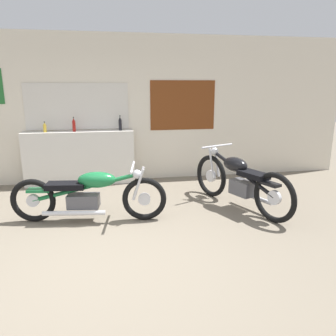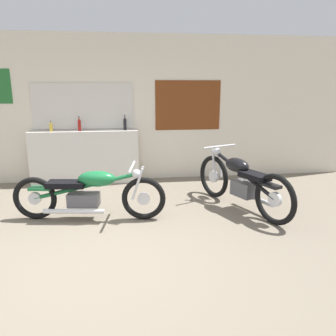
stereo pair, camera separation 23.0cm
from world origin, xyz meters
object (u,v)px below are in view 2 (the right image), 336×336
bottle_leftmost (51,127)px  bottle_left_center (79,125)px  bottle_center (125,124)px  motorcycle_green (89,193)px  motorcycle_black (241,182)px

bottle_leftmost → bottle_left_center: bearing=1.4°
bottle_leftmost → bottle_center: bearing=1.1°
bottle_leftmost → bottle_left_center: 0.52m
bottle_center → motorcycle_green: bottle_center is taller
bottle_leftmost → motorcycle_black: 3.60m
bottle_center → bottle_leftmost: bearing=-178.9°
bottle_leftmost → motorcycle_green: bottle_leftmost is taller
bottle_center → motorcycle_black: (1.74, -1.73, -0.71)m
motorcycle_green → motorcycle_black: size_ratio=1.13×
bottle_center → motorcycle_black: size_ratio=0.15×
bottle_left_center → bottle_center: 0.85m
bottle_center → bottle_left_center: bearing=-179.1°
bottle_left_center → motorcycle_green: size_ratio=0.13×
bottle_center → motorcycle_green: size_ratio=0.13×
bottle_left_center → motorcycle_green: bearing=-80.0°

